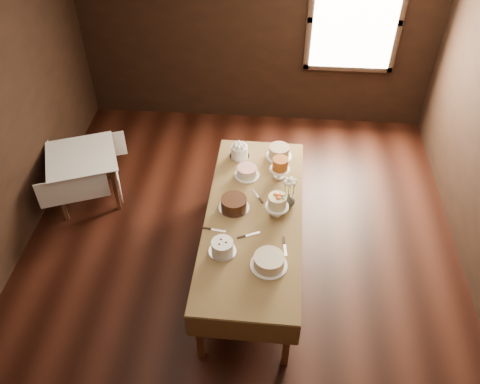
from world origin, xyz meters
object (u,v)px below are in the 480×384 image
cake_server_c (256,194)px  flower_vase (288,200)px  cake_server_a (253,234)px  side_table (82,161)px  cake_flowers (277,206)px  cake_server_e (218,230)px  display_table (254,219)px  cake_cream (269,262)px  cake_server_d (280,201)px  cake_server_b (285,250)px  cake_chocolate (234,204)px  cake_caramel (280,169)px  cake_swirl (222,247)px  cake_speckled (279,152)px  cake_meringue (240,152)px  cake_lattice (247,172)px

cake_server_c → flower_vase: 0.38m
cake_server_a → side_table: bearing=126.8°
cake_flowers → cake_server_c: bearing=129.5°
side_table → cake_server_e: (1.80, -1.17, 0.18)m
cake_server_e → flower_vase: 0.81m
cake_server_a → display_table: bearing=67.3°
cake_cream → display_table: bearing=105.6°
cake_server_d → cake_server_e: 0.77m
cake_flowers → cake_server_b: bearing=-78.8°
cake_chocolate → cake_server_c: 0.32m
cake_caramel → cake_cream: cake_caramel is taller
cake_chocolate → cake_server_a: size_ratio=1.55×
cake_server_b → cake_server_a: bearing=-124.9°
cake_server_a → cake_server_c: (-0.01, 0.59, 0.00)m
cake_server_e → cake_server_a: bearing=4.8°
cake_swirl → cake_flowers: bearing=48.2°
cake_server_a → cake_caramel: bearing=50.7°
cake_speckled → cake_caramel: cake_caramel is taller
cake_meringue → cake_speckled: (0.46, 0.04, -0.00)m
cake_swirl → cake_server_b: 0.60m
cake_server_b → flower_vase: 0.63m
cake_chocolate → cake_flowers: cake_flowers is taller
cake_server_b → cake_server_e: same height
cake_chocolate → cake_server_c: size_ratio=1.55×
display_table → cake_flowers: bearing=11.6°
cake_chocolate → flower_vase: bearing=9.1°
flower_vase → side_table: bearing=163.2°
cake_server_c → flower_vase: size_ratio=1.65×
cake_server_d → cake_chocolate: bearing=135.8°
cake_cream → flower_vase: flower_vase is taller
cake_meringue → cake_lattice: 0.35m
cake_caramel → cake_chocolate: bearing=-130.6°
display_table → cake_chocolate: 0.26m
cake_meringue → cake_caramel: bearing=-34.4°
display_table → cake_caramel: bearing=68.6°
cake_speckled → cake_server_a: size_ratio=1.24×
cake_lattice → cake_server_d: cake_lattice is taller
cake_server_b → cake_lattice: bearing=-163.1°
cake_server_a → cake_server_e: same height
cake_caramel → cake_chocolate: cake_caramel is taller
cake_lattice → cake_server_b: bearing=-67.3°
cake_server_c → cake_speckled: bearing=-49.5°
cake_speckled → cake_caramel: bearing=-87.5°
cake_lattice → cake_chocolate: 0.54m
display_table → cake_chocolate: (-0.21, 0.09, 0.12)m
cake_server_d → cake_server_a: bearing=-178.7°
cake_cream → cake_server_e: 0.65m
cake_lattice → cake_server_c: size_ratio=1.16×
cake_speckled → cake_server_c: cake_speckled is taller
cake_speckled → cake_flowers: bearing=-90.0°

